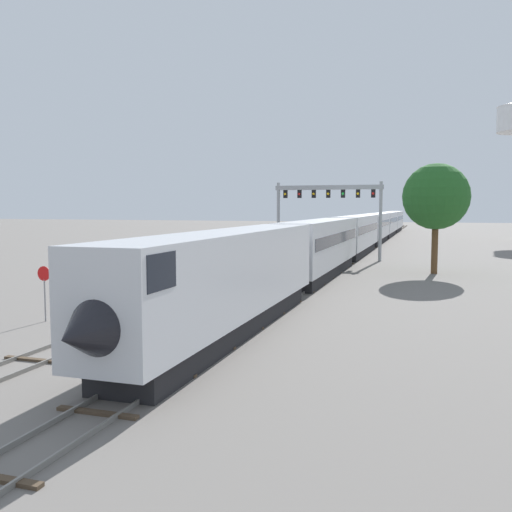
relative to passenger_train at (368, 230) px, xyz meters
name	(u,v)px	position (x,y,z in m)	size (l,w,h in m)	color
ground_plane	(141,355)	(-2.00, -61.21, -2.61)	(400.00, 400.00, 0.00)	slate
track_main	(366,248)	(0.00, -1.21, -2.54)	(2.60, 200.00, 0.16)	slate
track_near	(295,260)	(-5.50, -21.21, -2.54)	(2.60, 160.00, 0.16)	slate
passenger_train	(368,230)	(0.00, 0.00, 0.00)	(3.04, 134.78, 4.80)	silver
signal_gantry	(328,202)	(-2.25, -19.02, 3.78)	(12.10, 0.49, 8.65)	#999BA0
stop_sign	(44,286)	(-10.00, -56.89, -0.74)	(0.76, 0.08, 2.88)	gray
trackside_tree_left	(436,197)	(9.16, -29.14, 4.17)	(5.80, 5.80, 9.72)	brown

